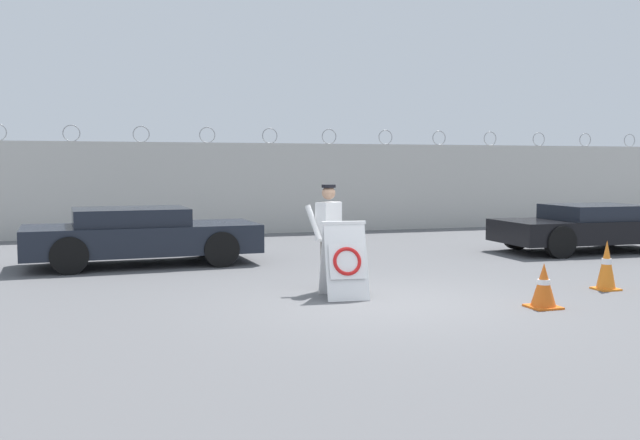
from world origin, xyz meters
The scene contains 8 objects.
ground_plane centered at (0.00, 0.00, 0.00)m, with size 90.00×90.00×0.00m, color #5B5B5E.
perimeter_wall centered at (0.00, 11.15, 1.34)m, with size 36.00×0.30×3.13m.
barricade_sign centered at (-0.46, 0.59, 0.58)m, with size 0.71×0.81×1.18m.
security_guard centered at (-0.47, 1.34, 0.95)m, with size 0.66×0.43×1.71m.
traffic_cone_near centered at (3.83, -0.02, 0.40)m, with size 0.36×0.36×0.81m.
traffic_cone_mid centered at (1.97, -0.99, 0.32)m, with size 0.42×0.42×0.64m.
parked_car_front_coupe centered at (-3.20, 5.25, 0.61)m, with size 4.69×2.10×1.16m.
parked_car_far_side centered at (6.93, 4.38, 0.58)m, with size 4.26×2.00×1.10m.
Camera 1 is at (-4.05, -9.54, 2.02)m, focal length 40.00 mm.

